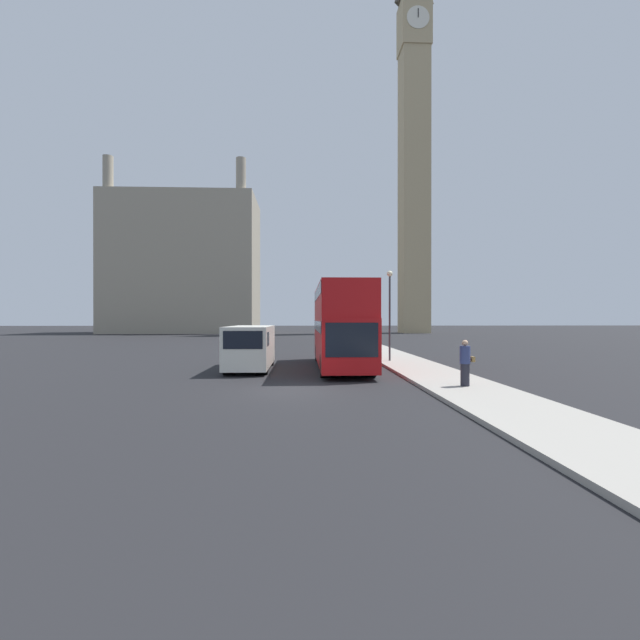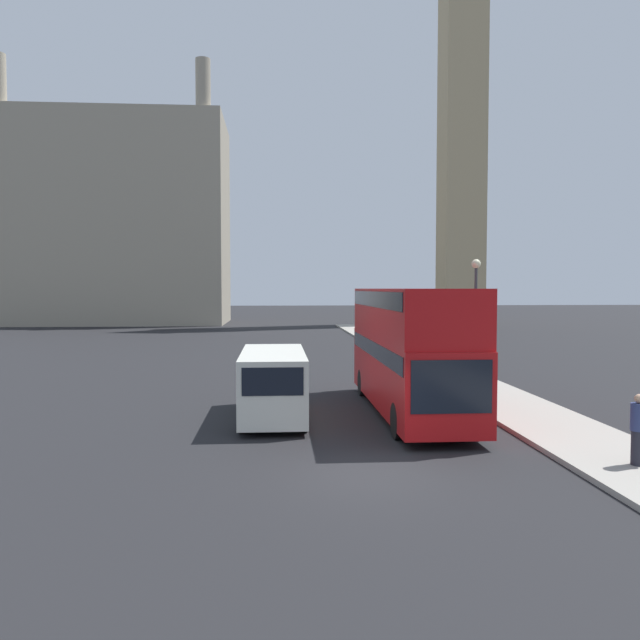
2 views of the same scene
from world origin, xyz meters
name	(u,v)px [view 2 (image 2 of 2)]	position (x,y,z in m)	size (l,w,h in m)	color
ground_plane	(369,473)	(0.00, 0.00, 0.00)	(300.00, 300.00, 0.00)	black
sidewalk_strip	(630,464)	(6.62, 0.00, 0.07)	(3.25, 120.00, 0.15)	#9E998E
clock_tower	(463,21)	(21.65, 64.53, 38.46)	(5.57, 5.74, 75.05)	tan
building_block_distant	(117,222)	(-22.43, 67.17, 13.00)	(27.58, 14.78, 31.58)	#9E937F
red_double_decker_bus	(409,344)	(2.51, 7.10, 2.50)	(2.60, 10.88, 4.48)	#B71114
white_van	(273,383)	(-2.35, 6.40, 1.25)	(2.18, 5.95, 2.32)	silver
pedestrian	(639,430)	(6.63, -0.32, 1.03)	(0.55, 0.39, 1.76)	#23232D
street_lamp	(476,306)	(5.75, 9.63, 3.79)	(0.36, 0.36, 5.51)	#38383D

